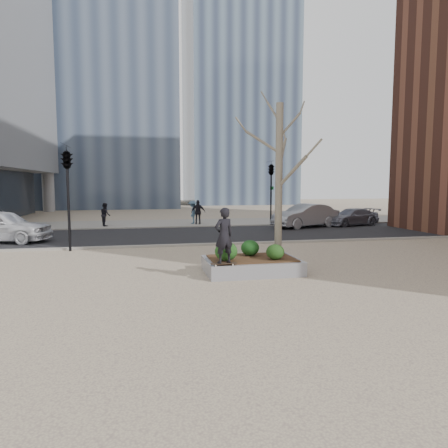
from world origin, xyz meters
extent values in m
plane|color=tan|center=(0.00, 0.00, 0.00)|extent=(120.00, 120.00, 0.00)
cube|color=black|center=(0.00, 10.00, 0.01)|extent=(60.00, 8.00, 0.02)
cube|color=gray|center=(0.00, 17.00, 0.01)|extent=(60.00, 6.00, 0.02)
cube|color=gray|center=(1.00, 0.00, 0.23)|extent=(3.00, 2.00, 0.45)
cube|color=#382314|center=(1.00, 0.00, 0.47)|extent=(2.70, 1.70, 0.04)
ellipsoid|color=#183D13|center=(0.08, -0.36, 0.79)|extent=(0.70, 0.70, 0.60)
ellipsoid|color=#113713|center=(1.05, 0.37, 0.75)|extent=(0.61, 0.61, 0.52)
ellipsoid|color=#193C13|center=(1.64, -0.48, 0.73)|extent=(0.57, 0.57, 0.49)
imported|color=black|center=(-0.10, -0.87, 1.35)|extent=(0.70, 0.56, 1.65)
imported|color=silver|center=(-9.24, 8.95, 0.83)|extent=(5.07, 3.11, 1.61)
imported|color=#9C9EA4|center=(8.16, 12.38, 0.79)|extent=(4.97, 3.08, 1.54)
imported|color=slate|center=(11.76, 12.81, 0.61)|extent=(4.32, 2.52, 1.18)
imported|color=black|center=(-4.89, 15.80, 0.81)|extent=(0.80, 0.91, 1.58)
imported|color=#44627B|center=(1.13, 16.26, 0.86)|extent=(0.82, 1.18, 1.67)
imported|color=black|center=(1.49, 15.82, 0.88)|extent=(1.05, 0.53, 1.72)
cube|color=slate|center=(-6.00, 42.00, 22.50)|extent=(16.00, 16.00, 45.00)
cube|color=slate|center=(12.00, 48.00, 27.50)|extent=(15.00, 15.00, 55.00)
camera|label=1|loc=(-2.47, -12.31, 2.86)|focal=32.00mm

